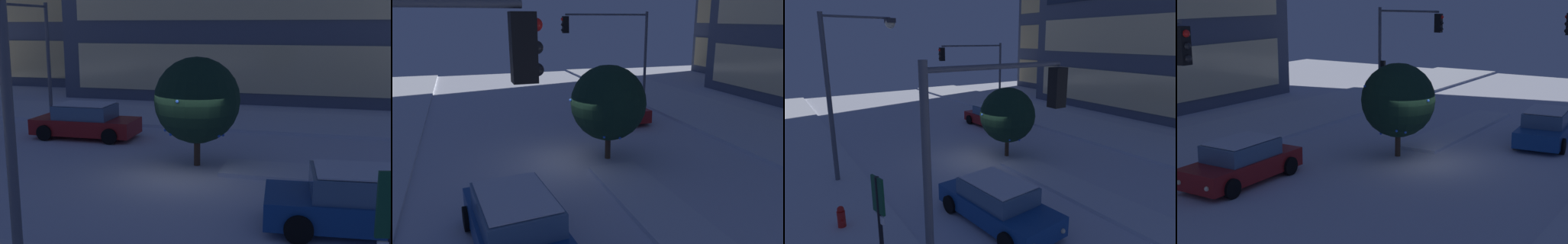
% 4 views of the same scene
% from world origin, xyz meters
% --- Properties ---
extents(ground, '(52.00, 52.00, 0.00)m').
position_xyz_m(ground, '(0.00, 0.00, 0.00)').
color(ground, silver).
extents(curb_strip_far, '(52.00, 5.20, 0.14)m').
position_xyz_m(curb_strip_far, '(0.00, 9.08, 0.07)').
color(curb_strip_far, silver).
rests_on(curb_strip_far, ground).
extents(median_strip, '(9.00, 1.80, 0.14)m').
position_xyz_m(median_strip, '(5.61, 0.57, 0.07)').
color(median_strip, silver).
rests_on(median_strip, ground).
extents(car_near, '(4.85, 2.44, 1.49)m').
position_xyz_m(car_near, '(5.36, -3.61, 0.71)').
color(car_near, '#19478C').
rests_on(car_near, ground).
extents(car_far, '(4.58, 2.13, 1.49)m').
position_xyz_m(car_far, '(-5.60, 3.72, 0.71)').
color(car_far, maroon).
rests_on(car_far, ground).
extents(traffic_light_corner_far_left, '(0.32, 5.85, 5.88)m').
position_xyz_m(traffic_light_corner_far_left, '(-9.43, 4.88, 4.20)').
color(traffic_light_corner_far_left, '#565960').
rests_on(traffic_light_corner_far_left, ground).
extents(decorated_tree_median, '(2.94, 2.97, 3.75)m').
position_xyz_m(decorated_tree_median, '(0.12, 0.81, 2.28)').
color(decorated_tree_median, '#473323').
rests_on(decorated_tree_median, ground).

